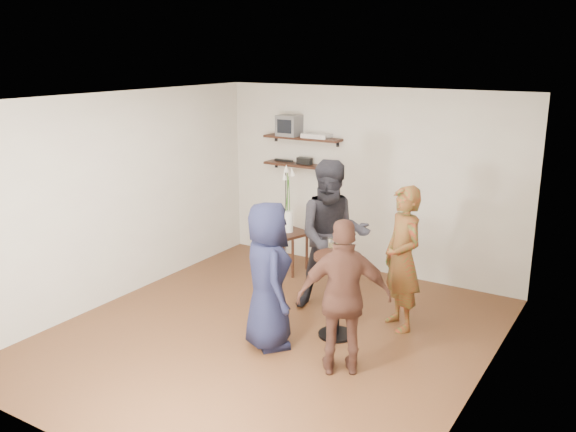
# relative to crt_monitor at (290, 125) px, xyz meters

# --- Properties ---
(room) EXTENTS (4.58, 5.08, 2.68)m
(room) POSITION_rel_crt_monitor_xyz_m (1.22, -2.38, -0.72)
(room) COLOR #4D2918
(room) RESTS_ON ground
(shelf_upper) EXTENTS (1.20, 0.25, 0.04)m
(shelf_upper) POSITION_rel_crt_monitor_xyz_m (0.22, 0.00, -0.17)
(shelf_upper) COLOR black
(shelf_upper) RESTS_ON room
(shelf_lower) EXTENTS (1.20, 0.25, 0.04)m
(shelf_lower) POSITION_rel_crt_monitor_xyz_m (0.22, 0.00, -0.57)
(shelf_lower) COLOR black
(shelf_lower) RESTS_ON room
(crt_monitor) EXTENTS (0.32, 0.30, 0.30)m
(crt_monitor) POSITION_rel_crt_monitor_xyz_m (0.00, 0.00, 0.00)
(crt_monitor) COLOR #59595B
(crt_monitor) RESTS_ON shelf_upper
(dvd_deck) EXTENTS (0.40, 0.24, 0.06)m
(dvd_deck) POSITION_rel_crt_monitor_xyz_m (0.45, 0.00, -0.12)
(dvd_deck) COLOR silver
(dvd_deck) RESTS_ON shelf_upper
(radio) EXTENTS (0.22, 0.10, 0.10)m
(radio) POSITION_rel_crt_monitor_xyz_m (0.25, 0.00, -0.50)
(radio) COLOR black
(radio) RESTS_ON shelf_lower
(power_strip) EXTENTS (0.30, 0.05, 0.03)m
(power_strip) POSITION_rel_crt_monitor_xyz_m (-0.14, 0.05, -0.54)
(power_strip) COLOR black
(power_strip) RESTS_ON shelf_lower
(side_table) EXTENTS (0.61, 0.61, 0.59)m
(side_table) POSITION_rel_crt_monitor_xyz_m (0.30, -0.54, -1.53)
(side_table) COLOR black
(side_table) RESTS_ON room
(vase_lilies) EXTENTS (0.19, 0.20, 0.99)m
(vase_lilies) POSITION_rel_crt_monitor_xyz_m (0.30, -0.54, -1.12)
(vase_lilies) COLOR white
(vase_lilies) RESTS_ON side_table
(drinks_table) EXTENTS (0.52, 0.52, 0.95)m
(drinks_table) POSITION_rel_crt_monitor_xyz_m (1.85, -2.02, -1.41)
(drinks_table) COLOR black
(drinks_table) RESTS_ON room
(wine_glass_fl) EXTENTS (0.06, 0.06, 0.18)m
(wine_glass_fl) POSITION_rel_crt_monitor_xyz_m (1.78, -2.06, -0.95)
(wine_glass_fl) COLOR silver
(wine_glass_fl) RESTS_ON drinks_table
(wine_glass_fr) EXTENTS (0.06, 0.06, 0.19)m
(wine_glass_fr) POSITION_rel_crt_monitor_xyz_m (1.92, -2.06, -0.94)
(wine_glass_fr) COLOR silver
(wine_glass_fr) RESTS_ON drinks_table
(wine_glass_bl) EXTENTS (0.07, 0.07, 0.21)m
(wine_glass_bl) POSITION_rel_crt_monitor_xyz_m (1.83, -1.96, -0.93)
(wine_glass_bl) COLOR silver
(wine_glass_bl) RESTS_ON drinks_table
(wine_glass_br) EXTENTS (0.07, 0.07, 0.22)m
(wine_glass_br) POSITION_rel_crt_monitor_xyz_m (1.88, -2.00, -0.92)
(wine_glass_br) COLOR silver
(wine_glass_br) RESTS_ON drinks_table
(person_plaid) EXTENTS (0.71, 0.70, 1.65)m
(person_plaid) POSITION_rel_crt_monitor_xyz_m (2.36, -1.44, -1.19)
(person_plaid) COLOR #A31912
(person_plaid) RESTS_ON room
(person_dark) EXTENTS (1.13, 1.06, 1.84)m
(person_dark) POSITION_rel_crt_monitor_xyz_m (1.44, -1.36, -1.10)
(person_dark) COLOR black
(person_dark) RESTS_ON room
(person_navy) EXTENTS (0.91, 0.90, 1.59)m
(person_navy) POSITION_rel_crt_monitor_xyz_m (1.32, -2.59, -1.22)
(person_navy) COLOR black
(person_navy) RESTS_ON room
(person_brown) EXTENTS (0.98, 0.81, 1.56)m
(person_brown) POSITION_rel_crt_monitor_xyz_m (2.26, -2.68, -1.24)
(person_brown) COLOR #4E2C21
(person_brown) RESTS_ON room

